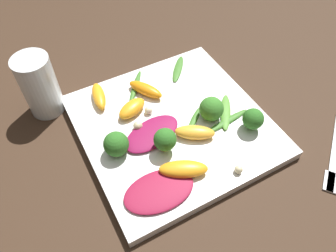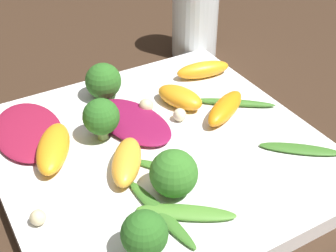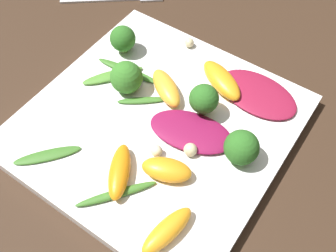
% 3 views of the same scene
% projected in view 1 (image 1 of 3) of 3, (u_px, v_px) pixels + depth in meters
% --- Properties ---
extents(ground_plane, '(2.40, 2.40, 0.00)m').
position_uv_depth(ground_plane, '(173.00, 129.00, 0.58)').
color(ground_plane, '#382619').
extents(plate, '(0.31, 0.31, 0.02)m').
position_uv_depth(plate, '(173.00, 126.00, 0.58)').
color(plate, white).
rests_on(plate, ground_plane).
extents(drinking_glass, '(0.06, 0.06, 0.12)m').
position_uv_depth(drinking_glass, '(40.00, 86.00, 0.57)').
color(drinking_glass, white).
rests_on(drinking_glass, ground_plane).
extents(fork, '(0.12, 0.14, 0.01)m').
position_uv_depth(fork, '(334.00, 158.00, 0.54)').
color(fork, silver).
rests_on(fork, ground_plane).
extents(radicchio_leaf_0, '(0.08, 0.11, 0.01)m').
position_uv_depth(radicchio_leaf_0, '(159.00, 191.00, 0.48)').
color(radicchio_leaf_0, maroon).
rests_on(radicchio_leaf_0, plate).
extents(radicchio_leaf_1, '(0.08, 0.11, 0.01)m').
position_uv_depth(radicchio_leaf_1, '(152.00, 133.00, 0.55)').
color(radicchio_leaf_1, maroon).
rests_on(radicchio_leaf_1, plate).
extents(orange_segment_0, '(0.05, 0.06, 0.02)m').
position_uv_depth(orange_segment_0, '(132.00, 108.00, 0.58)').
color(orange_segment_0, orange).
rests_on(orange_segment_0, plate).
extents(orange_segment_1, '(0.07, 0.03, 0.02)m').
position_uv_depth(orange_segment_1, '(99.00, 96.00, 0.60)').
color(orange_segment_1, orange).
rests_on(orange_segment_1, plate).
extents(orange_segment_2, '(0.06, 0.08, 0.02)m').
position_uv_depth(orange_segment_2, '(183.00, 169.00, 0.50)').
color(orange_segment_2, orange).
rests_on(orange_segment_2, plate).
extents(orange_segment_3, '(0.07, 0.06, 0.02)m').
position_uv_depth(orange_segment_3, '(146.00, 89.00, 0.61)').
color(orange_segment_3, orange).
rests_on(orange_segment_3, plate).
extents(orange_segment_4, '(0.06, 0.07, 0.02)m').
position_uv_depth(orange_segment_4, '(195.00, 132.00, 0.54)').
color(orange_segment_4, '#FCAD33').
rests_on(orange_segment_4, plate).
extents(broccoli_floret_0, '(0.04, 0.04, 0.05)m').
position_uv_depth(broccoli_floret_0, '(165.00, 140.00, 0.51)').
color(broccoli_floret_0, '#7A9E51').
rests_on(broccoli_floret_0, plate).
extents(broccoli_floret_1, '(0.04, 0.04, 0.04)m').
position_uv_depth(broccoli_floret_1, '(116.00, 144.00, 0.51)').
color(broccoli_floret_1, '#84AD5B').
rests_on(broccoli_floret_1, plate).
extents(broccoli_floret_2, '(0.04, 0.04, 0.04)m').
position_uv_depth(broccoli_floret_2, '(211.00, 109.00, 0.56)').
color(broccoli_floret_2, '#84AD5B').
rests_on(broccoli_floret_2, plate).
extents(broccoli_floret_3, '(0.04, 0.04, 0.04)m').
position_uv_depth(broccoli_floret_3, '(253.00, 119.00, 0.54)').
color(broccoli_floret_3, '#7A9E51').
rests_on(broccoli_floret_3, plate).
extents(arugula_sprig_0, '(0.07, 0.06, 0.00)m').
position_uv_depth(arugula_sprig_0, '(178.00, 69.00, 0.65)').
color(arugula_sprig_0, '#3D7528').
rests_on(arugula_sprig_0, plate).
extents(arugula_sprig_1, '(0.08, 0.06, 0.01)m').
position_uv_depth(arugula_sprig_1, '(226.00, 112.00, 0.58)').
color(arugula_sprig_1, '#518E33').
rests_on(arugula_sprig_1, plate).
extents(arugula_sprig_2, '(0.05, 0.06, 0.00)m').
position_uv_depth(arugula_sprig_2, '(194.00, 120.00, 0.57)').
color(arugula_sprig_2, '#3D7528').
rests_on(arugula_sprig_2, plate).
extents(arugula_sprig_3, '(0.08, 0.06, 0.01)m').
position_uv_depth(arugula_sprig_3, '(135.00, 87.00, 0.62)').
color(arugula_sprig_3, '#3D7528').
rests_on(arugula_sprig_3, plate).
extents(arugula_sprig_4, '(0.02, 0.10, 0.01)m').
position_uv_depth(arugula_sprig_4, '(226.00, 121.00, 0.57)').
color(arugula_sprig_4, '#3D7528').
rests_on(arugula_sprig_4, plate).
extents(macadamia_nut_0, '(0.01, 0.01, 0.01)m').
position_uv_depth(macadamia_nut_0, '(149.00, 110.00, 0.58)').
color(macadamia_nut_0, beige).
rests_on(macadamia_nut_0, plate).
extents(macadamia_nut_1, '(0.01, 0.01, 0.01)m').
position_uv_depth(macadamia_nut_1, '(239.00, 169.00, 0.50)').
color(macadamia_nut_1, beige).
rests_on(macadamia_nut_1, plate).
extents(macadamia_nut_2, '(0.02, 0.02, 0.02)m').
position_uv_depth(macadamia_nut_2, '(138.00, 126.00, 0.55)').
color(macadamia_nut_2, beige).
rests_on(macadamia_nut_2, plate).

